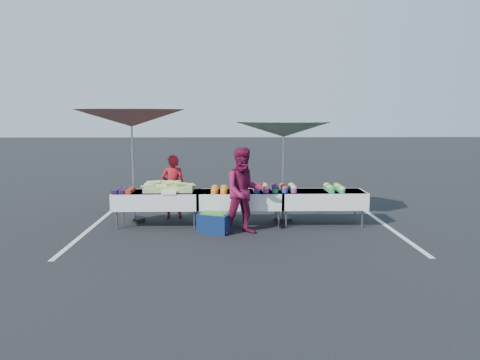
{
  "coord_description": "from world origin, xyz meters",
  "views": [
    {
      "loc": [
        -0.24,
        -10.05,
        2.41
      ],
      "look_at": [
        0.0,
        0.0,
        1.0
      ],
      "focal_mm": 35.0,
      "sensor_mm": 36.0,
      "label": 1
    }
  ],
  "objects_px": {
    "table_left": "(157,199)",
    "storage_bin": "(215,222)",
    "umbrella_right": "(284,130)",
    "table_center": "(240,199)",
    "customer": "(244,191)",
    "vendor": "(173,187)",
    "table_right": "(322,199)",
    "umbrella_left": "(131,119)"
  },
  "relations": [
    {
      "from": "vendor",
      "to": "umbrella_right",
      "type": "xyz_separation_m",
      "value": [
        2.52,
        -0.34,
        1.32
      ]
    },
    {
      "from": "vendor",
      "to": "customer",
      "type": "distance_m",
      "value": 2.2
    },
    {
      "from": "table_left",
      "to": "table_right",
      "type": "xyz_separation_m",
      "value": [
        3.6,
        0.0,
        0.0
      ]
    },
    {
      "from": "umbrella_right",
      "to": "storage_bin",
      "type": "distance_m",
      "value": 2.62
    },
    {
      "from": "table_left",
      "to": "storage_bin",
      "type": "relative_size",
      "value": 2.47
    },
    {
      "from": "table_center",
      "to": "table_right",
      "type": "bearing_deg",
      "value": 0.0
    },
    {
      "from": "table_center",
      "to": "umbrella_left",
      "type": "height_order",
      "value": "umbrella_left"
    },
    {
      "from": "customer",
      "to": "storage_bin",
      "type": "height_order",
      "value": "customer"
    },
    {
      "from": "table_left",
      "to": "customer",
      "type": "relative_size",
      "value": 1.06
    },
    {
      "from": "table_right",
      "to": "customer",
      "type": "xyz_separation_m",
      "value": [
        -1.73,
        -0.76,
        0.3
      ]
    },
    {
      "from": "table_right",
      "to": "vendor",
      "type": "xyz_separation_m",
      "value": [
        -3.34,
        0.74,
        0.16
      ]
    },
    {
      "from": "umbrella_right",
      "to": "umbrella_left",
      "type": "bearing_deg",
      "value": 180.0
    },
    {
      "from": "table_left",
      "to": "table_right",
      "type": "bearing_deg",
      "value": 0.0
    },
    {
      "from": "table_left",
      "to": "customer",
      "type": "height_order",
      "value": "customer"
    },
    {
      "from": "table_center",
      "to": "umbrella_right",
      "type": "relative_size",
      "value": 0.7
    },
    {
      "from": "umbrella_left",
      "to": "vendor",
      "type": "bearing_deg",
      "value": 21.65
    },
    {
      "from": "table_left",
      "to": "vendor",
      "type": "height_order",
      "value": "vendor"
    },
    {
      "from": "storage_bin",
      "to": "vendor",
      "type": "bearing_deg",
      "value": 148.14
    },
    {
      "from": "table_right",
      "to": "vendor",
      "type": "bearing_deg",
      "value": 167.54
    },
    {
      "from": "umbrella_right",
      "to": "table_right",
      "type": "bearing_deg",
      "value": -26.11
    },
    {
      "from": "storage_bin",
      "to": "table_right",
      "type": "bearing_deg",
      "value": 37.78
    },
    {
      "from": "umbrella_right",
      "to": "table_center",
      "type": "bearing_deg",
      "value": -157.88
    },
    {
      "from": "customer",
      "to": "table_left",
      "type": "bearing_deg",
      "value": 144.16
    },
    {
      "from": "table_center",
      "to": "umbrella_right",
      "type": "height_order",
      "value": "umbrella_right"
    },
    {
      "from": "table_left",
      "to": "customer",
      "type": "xyz_separation_m",
      "value": [
        1.87,
        -0.76,
        0.3
      ]
    },
    {
      "from": "vendor",
      "to": "customer",
      "type": "bearing_deg",
      "value": 133.25
    },
    {
      "from": "table_left",
      "to": "vendor",
      "type": "xyz_separation_m",
      "value": [
        0.26,
        0.74,
        0.16
      ]
    },
    {
      "from": "table_left",
      "to": "storage_bin",
      "type": "bearing_deg",
      "value": -27.16
    },
    {
      "from": "customer",
      "to": "umbrella_right",
      "type": "height_order",
      "value": "umbrella_right"
    },
    {
      "from": "customer",
      "to": "storage_bin",
      "type": "bearing_deg",
      "value": 155.66
    },
    {
      "from": "table_left",
      "to": "vendor",
      "type": "bearing_deg",
      "value": 70.5
    },
    {
      "from": "table_center",
      "to": "customer",
      "type": "xyz_separation_m",
      "value": [
        0.07,
        -0.76,
        0.3
      ]
    },
    {
      "from": "table_center",
      "to": "storage_bin",
      "type": "bearing_deg",
      "value": -129.35
    },
    {
      "from": "umbrella_left",
      "to": "table_center",
      "type": "bearing_deg",
      "value": -9.5
    },
    {
      "from": "table_left",
      "to": "umbrella_right",
      "type": "distance_m",
      "value": 3.18
    },
    {
      "from": "table_left",
      "to": "table_right",
      "type": "height_order",
      "value": "same"
    },
    {
      "from": "umbrella_right",
      "to": "storage_bin",
      "type": "bearing_deg",
      "value": -145.31
    },
    {
      "from": "table_center",
      "to": "vendor",
      "type": "height_order",
      "value": "vendor"
    },
    {
      "from": "table_center",
      "to": "storage_bin",
      "type": "distance_m",
      "value": 0.92
    },
    {
      "from": "table_right",
      "to": "umbrella_left",
      "type": "height_order",
      "value": "umbrella_left"
    },
    {
      "from": "table_right",
      "to": "vendor",
      "type": "distance_m",
      "value": 3.42
    },
    {
      "from": "table_center",
      "to": "customer",
      "type": "height_order",
      "value": "customer"
    }
  ]
}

